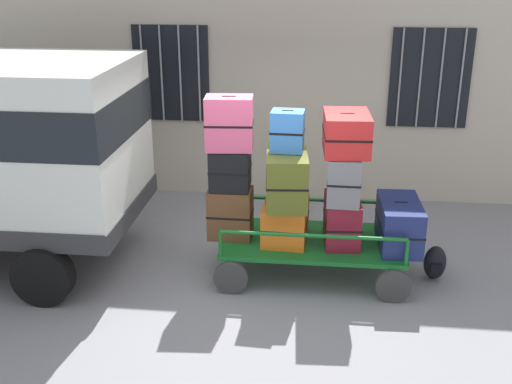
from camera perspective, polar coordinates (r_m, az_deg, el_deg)
The scene contains 15 objects.
ground_plane at distance 7.83m, azimuth 1.18°, elevation -7.58°, with size 40.00×40.00×0.00m, color gray.
building_wall at distance 9.86m, azimuth 2.82°, elevation 13.65°, with size 12.00×0.38×5.00m.
luggage_cart at distance 7.73m, azimuth 5.24°, elevation -4.90°, with size 2.29×1.29×0.46m.
cart_railing at distance 7.59m, azimuth 5.33°, elevation -2.51°, with size 2.17×1.16×0.33m.
suitcase_left_bottom at distance 7.63m, azimuth -2.37°, elevation -1.95°, with size 0.55×0.40×0.63m.
suitcase_left_middle at distance 7.47m, azimuth -2.39°, elevation 2.16°, with size 0.49×0.47×0.49m.
suitcase_left_top at distance 7.28m, azimuth -2.48°, elevation 6.34°, with size 0.59×0.41×0.64m.
suitcase_midleft_bottom at distance 7.60m, azimuth 2.74°, elevation -2.65°, with size 0.57×0.78×0.49m.
suitcase_midleft_middle at distance 7.41m, azimuth 2.83°, elevation 1.39°, with size 0.56×0.96×0.64m.
suitcase_midleft_top at distance 7.26m, azimuth 2.91°, elevation 5.64°, with size 0.40×0.34×0.49m.
suitcase_center_bottom at distance 7.57m, azimuth 7.91°, elevation -2.59°, with size 0.46×0.73×0.57m.
suitcase_center_middle at distance 7.35m, azimuth 8.13°, elevation 1.45°, with size 0.41×0.74×0.57m.
suitcase_center_top at distance 7.24m, azimuth 8.33°, elevation 5.42°, with size 0.56×0.77×0.46m.
suitcase_midright_bottom at distance 7.62m, azimuth 13.05°, elevation -2.86°, with size 0.51×0.91×0.56m.
backpack at distance 7.94m, azimuth 16.16°, elevation -6.29°, with size 0.27×0.22×0.44m.
Camera 1 is at (0.58, -6.86, 3.73)m, focal length 43.43 mm.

